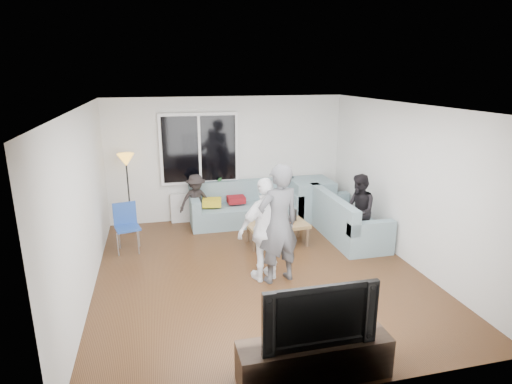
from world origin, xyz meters
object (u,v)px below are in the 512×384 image
object	(u,v)px
coffee_table	(277,234)
player_left	(278,224)
player_right	(266,230)
tv_console	(314,359)
floor_lamp	(129,194)
sofa_back_section	(246,204)
spectator_right	(359,211)
spectator_back	(196,201)
television	(316,311)
sofa_right_section	(348,216)
side_chair	(128,228)

from	to	relation	value
coffee_table	player_left	size ratio (longest dim) A/B	0.60
player_right	tv_console	bearing A→B (deg)	73.06
coffee_table	tv_console	distance (m)	3.56
floor_lamp	sofa_back_section	bearing A→B (deg)	-1.91
coffee_table	sofa_back_section	bearing A→B (deg)	104.34
player_right	coffee_table	bearing A→B (deg)	-128.32
player_left	spectator_right	world-z (taller)	player_left
coffee_table	tv_console	bearing A→B (deg)	-100.27
spectator_back	television	xyz separation A→B (m)	(0.71, -4.80, 0.23)
tv_console	sofa_right_section	bearing A→B (deg)	59.92
coffee_table	spectator_right	distance (m)	1.54
side_chair	player_right	world-z (taller)	player_right
floor_lamp	spectator_right	distance (m)	4.42
side_chair	player_right	xyz separation A→B (m)	(2.11, -1.57, 0.37)
sofa_back_section	floor_lamp	bearing A→B (deg)	178.09
sofa_back_section	floor_lamp	xyz separation A→B (m)	(-2.33, 0.08, 0.36)
coffee_table	tv_console	size ratio (longest dim) A/B	0.69
sofa_back_section	spectator_right	bearing A→B (deg)	-43.34
sofa_back_section	player_left	xyz separation A→B (m)	(-0.07, -2.62, 0.49)
player_left	player_right	size ratio (longest dim) A/B	1.14
floor_lamp	spectator_back	size ratio (longest dim) A/B	1.42
side_chair	player_right	distance (m)	2.65
coffee_table	floor_lamp	bearing A→B (deg)	153.21
player_right	spectator_right	bearing A→B (deg)	-170.61
floor_lamp	television	bearing A→B (deg)	-67.39
floor_lamp	player_left	world-z (taller)	player_left
floor_lamp	tv_console	xyz separation A→B (m)	(2.02, -4.85, -0.56)
sofa_back_section	tv_console	distance (m)	4.78
coffee_table	television	distance (m)	3.61
spectator_right	tv_console	size ratio (longest dim) A/B	0.83
side_chair	floor_lamp	world-z (taller)	floor_lamp
coffee_table	side_chair	bearing A→B (deg)	173.35
sofa_back_section	sofa_right_section	distance (m)	2.13
spectator_back	television	distance (m)	4.86
floor_lamp	side_chair	bearing A→B (deg)	-90.00
tv_console	television	size ratio (longest dim) A/B	1.36
side_chair	player_left	bearing A→B (deg)	-49.38
spectator_right	coffee_table	bearing A→B (deg)	-96.79
player_left	sofa_right_section	bearing A→B (deg)	-155.75
floor_lamp	spectator_back	distance (m)	1.33
coffee_table	side_chair	distance (m)	2.68
sofa_back_section	coffee_table	xyz separation A→B (m)	(0.32, -1.26, -0.22)
spectator_right	television	size ratio (longest dim) A/B	1.13
coffee_table	player_right	distance (m)	1.50
side_chair	television	xyz separation A→B (m)	(2.02, -3.82, 0.35)
spectator_back	tv_console	xyz separation A→B (m)	(0.71, -4.80, -0.33)
floor_lamp	player_left	distance (m)	3.52
coffee_table	spectator_back	size ratio (longest dim) A/B	1.00
spectator_back	tv_console	bearing A→B (deg)	-93.33
sofa_back_section	player_right	xyz separation A→B (m)	(-0.23, -2.52, 0.37)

